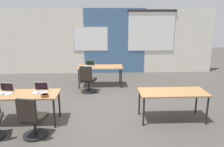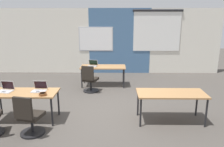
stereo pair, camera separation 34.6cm
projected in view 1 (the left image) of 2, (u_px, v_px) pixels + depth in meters
name	position (u px, v px, depth m)	size (l,w,h in m)	color
ground_plane	(100.00, 110.00, 5.94)	(24.00, 24.00, 0.00)	#47423D
back_wall_assembly	(101.00, 41.00, 9.65)	(10.00, 0.27, 2.80)	silver
desk_near_left	(24.00, 96.00, 5.12)	(1.60, 0.70, 0.72)	#A37547
desk_near_right	(172.00, 94.00, 5.27)	(1.60, 0.70, 0.72)	#A37547
desk_far_center	(100.00, 68.00, 7.90)	(1.60, 0.70, 0.72)	#A37547
laptop_near_left_end	(5.00, 91.00, 5.12)	(0.37, 0.32, 0.24)	silver
laptop_far_left	(89.00, 65.00, 7.87)	(0.38, 0.37, 0.22)	#9E9EA3
chair_far_left	(88.00, 81.00, 7.27)	(0.54, 0.60, 0.92)	black
laptop_near_left_inner	(40.00, 90.00, 5.19)	(0.34, 0.31, 0.23)	#B7B7BC
chair_near_left_inner	(33.00, 121.00, 4.52)	(0.52, 0.58, 0.92)	black
snack_bowl	(45.00, 95.00, 4.90)	(0.18, 0.18, 0.06)	brown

